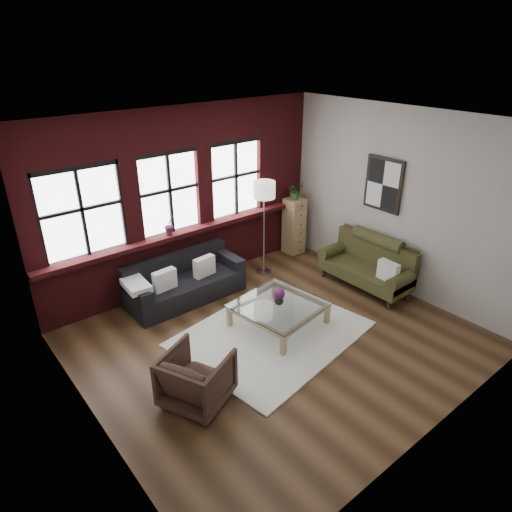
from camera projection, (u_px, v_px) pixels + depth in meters
floor at (276, 339)px, 6.97m from camera, size 5.50×5.50×0.00m
ceiling at (281, 124)px, 5.58m from camera, size 5.50×5.50×0.00m
wall_back at (184, 198)px, 8.02m from camera, size 5.50×0.00×5.50m
wall_front at (445, 323)px, 4.53m from camera, size 5.50×0.00×5.50m
wall_left at (79, 312)px, 4.71m from camera, size 0.00×5.00×5.00m
wall_right at (397, 202)px, 7.84m from camera, size 0.00×5.00×5.00m
brick_backwall at (185, 199)px, 7.98m from camera, size 5.50×0.12×3.20m
sill_ledge at (190, 230)px, 8.16m from camera, size 5.50×0.30×0.08m
window_left at (82, 214)px, 6.90m from camera, size 1.38×0.10×1.50m
window_mid at (169, 194)px, 7.75m from camera, size 1.38×0.10×1.50m
window_right at (235, 179)px, 8.55m from camera, size 1.38×0.10×1.50m
wall_poster at (384, 184)px, 7.92m from camera, size 0.05×0.74×0.94m
shag_rug at (272, 334)px, 7.06m from camera, size 3.00×2.52×0.03m
dark_sofa at (185, 280)px, 7.89m from camera, size 2.03×0.82×0.74m
pillow_a at (165, 280)px, 7.49m from camera, size 0.41×0.17×0.34m
pillow_b at (204, 266)px, 7.94m from camera, size 0.41×0.18×0.34m
vintage_settee at (366, 265)px, 8.20m from camera, size 0.78×1.74×0.93m
pillow_settee at (388, 271)px, 7.73m from camera, size 0.16×0.39×0.34m
armchair at (197, 378)px, 5.63m from camera, size 1.03×1.02×0.71m
coffee_table at (279, 315)px, 7.21m from camera, size 1.38×1.38×0.41m
vase at (279, 300)px, 7.09m from camera, size 0.19×0.19×0.15m
flowers at (279, 294)px, 7.04m from camera, size 0.18×0.18×0.18m
drawer_chest at (294, 226)px, 9.54m from camera, size 0.36×0.36×1.19m
potted_plant_top at (295, 191)px, 9.21m from camera, size 0.34×0.30×0.35m
floor_lamp at (264, 225)px, 8.51m from camera, size 0.40×0.40×1.98m
sill_plant at (169, 225)px, 7.81m from camera, size 0.23×0.20×0.35m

